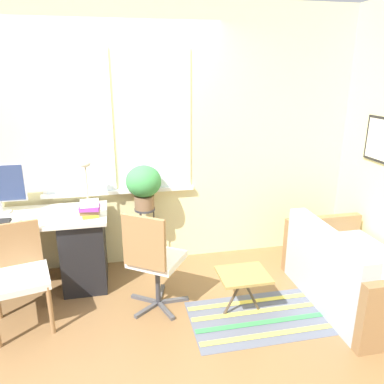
{
  "coord_description": "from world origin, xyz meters",
  "views": [
    {
      "loc": [
        0.17,
        -3.14,
        2.03
      ],
      "look_at": [
        0.86,
        0.16,
        0.94
      ],
      "focal_mm": 35.0,
      "sensor_mm": 36.0,
      "label": 1
    }
  ],
  "objects": [
    {
      "name": "book_stack",
      "position": [
        -0.09,
        0.19,
        0.83
      ],
      "size": [
        0.19,
        0.16,
        0.15
      ],
      "color": "yellow",
      "rests_on": "desk"
    },
    {
      "name": "folding_stool",
      "position": [
        1.18,
        -0.47,
        0.35
      ],
      "size": [
        0.42,
        0.36,
        0.39
      ],
      "color": "olive",
      "rests_on": "ground_plane"
    },
    {
      "name": "mouse",
      "position": [
        -0.71,
        0.19,
        0.77
      ],
      "size": [
        0.04,
        0.06,
        0.03
      ],
      "color": "silver",
      "rests_on": "desk"
    },
    {
      "name": "couch_loveseat",
      "position": [
        2.23,
        -0.5,
        0.26
      ],
      "size": [
        0.84,
        1.35,
        0.72
      ],
      "rotation": [
        0.0,
        0.0,
        1.57
      ],
      "color": "#9EA8B2",
      "rests_on": "ground_plane"
    },
    {
      "name": "wall_back_with_window",
      "position": [
        0.01,
        0.71,
        1.36
      ],
      "size": [
        9.0,
        0.12,
        2.7
      ],
      "color": "beige",
      "rests_on": "ground_plane"
    },
    {
      "name": "desk_chair_wooden",
      "position": [
        -0.67,
        -0.21,
        0.46
      ],
      "size": [
        0.54,
        0.55,
        0.84
      ],
      "rotation": [
        0.0,
        0.0,
        0.23
      ],
      "color": "olive",
      "rests_on": "ground_plane"
    },
    {
      "name": "potted_plant",
      "position": [
        0.43,
        0.52,
        0.94
      ],
      "size": [
        0.36,
        0.36,
        0.45
      ],
      "color": "brown",
      "rests_on": "plant_stand"
    },
    {
      "name": "desk",
      "position": [
        -0.8,
        0.31,
        0.4
      ],
      "size": [
        1.7,
        0.63,
        0.75
      ],
      "color": "beige",
      "rests_on": "ground_plane"
    },
    {
      "name": "desk_lamp",
      "position": [
        -0.12,
        0.43,
        1.08
      ],
      "size": [
        0.14,
        0.14,
        0.48
      ],
      "color": "#BCB299",
      "rests_on": "desk"
    },
    {
      "name": "floor_rug_striped",
      "position": [
        1.35,
        -0.58,
        0.0
      ],
      "size": [
        1.29,
        0.69,
        0.01
      ],
      "color": "#565B6B",
      "rests_on": "ground_plane"
    },
    {
      "name": "ground_plane",
      "position": [
        0.0,
        0.0,
        0.0
      ],
      "size": [
        14.0,
        14.0,
        0.0
      ],
      "primitive_type": "plane",
      "color": "brown"
    },
    {
      "name": "office_chair_swivel",
      "position": [
        0.43,
        -0.26,
        0.5
      ],
      "size": [
        0.57,
        0.58,
        0.94
      ],
      "rotation": [
        0.0,
        0.0,
        2.54
      ],
      "color": "#47474C",
      "rests_on": "ground_plane"
    },
    {
      "name": "plant_stand",
      "position": [
        0.43,
        0.52,
        0.56
      ],
      "size": [
        0.21,
        0.21,
        0.67
      ],
      "color": "#333338",
      "rests_on": "ground_plane"
    }
  ]
}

